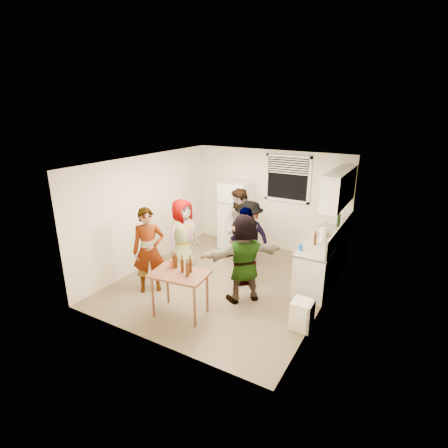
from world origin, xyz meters
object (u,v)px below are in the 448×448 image
Objects in this scene: guest_stripe at (152,289)px; guest_back_right at (249,268)px; beer_bottle_counter at (315,245)px; blue_cup at (300,250)px; trash_bin at (302,314)px; beer_bottle_table at (176,268)px; kettle at (325,236)px; guest_black at (245,282)px; refrigerator at (236,215)px; serving_table at (181,314)px; guest_orange at (243,299)px; wine_bottle at (338,227)px; red_cup at (173,267)px; guest_back_left at (240,261)px; guest_grey at (184,271)px.

guest_stripe is 2.24m from guest_back_right.
beer_bottle_counter is 0.43m from blue_cup.
beer_bottle_table reaches higher than trash_bin.
guest_black is (-1.30, -1.09, -0.90)m from kettle.
refrigerator is at bearing 134.98° from trash_bin.
refrigerator reaches higher than trash_bin.
serving_table is (-1.96, -0.67, -0.25)m from trash_bin.
blue_cup reaches higher than guest_back_right.
beer_bottle_counter is 0.13× the size of guest_orange.
guest_orange is at bearing -58.89° from refrigerator.
wine_bottle is 3.95m from red_cup.
guest_back_right is at bearing 176.25° from beer_bottle_counter.
kettle is 2.17m from trash_bin.
guest_orange is at bearing -105.73° from kettle.
refrigerator is 12.80× the size of red_cup.
blue_cup is 1.42m from guest_black.
blue_cup is 1.35m from trash_bin.
guest_back_left is (-0.13, 2.51, 0.00)m from serving_table.
refrigerator is 1.05× the size of guest_black.
guest_black is at bearing -127.04° from wine_bottle.
guest_back_left reaches higher than guest_orange.
blue_cup is 0.57× the size of beer_bottle_table.
beer_bottle_counter is 2.89m from guest_grey.
guest_grey is (-0.95, 1.40, 0.00)m from serving_table.
guest_back_right is at bearing -45.31° from guest_grey.
guest_stripe is at bearing -97.39° from refrigerator.
beer_bottle_table reaches higher than serving_table.
wine_bottle is at bearing -44.67° from guest_grey.
wine_bottle is at bearing 107.13° from guest_black.
red_cup is 0.08× the size of guest_stripe.
blue_cup is at bearing -111.62° from beer_bottle_counter.
guest_back_right is at bearing 159.05° from blue_cup.
guest_orange is at bearing 43.93° from beer_bottle_table.
guest_grey is 1.46m from guest_back_right.
guest_orange is at bearing -11.32° from guest_black.
trash_bin is (2.63, -2.63, -0.60)m from refrigerator.
wine_bottle reaches higher than guest_back_right.
beer_bottle_counter reaches higher than serving_table.
wine_bottle is at bearing 62.27° from serving_table.
serving_table is 0.59× the size of guest_black.
guest_back_right is at bearing 162.72° from guest_black.
guest_grey is at bearing -59.72° from guest_orange.
guest_orange is at bearing 164.85° from trash_bin.
beer_bottle_table is at bearing 140.23° from serving_table.
refrigerator reaches higher than beer_bottle_table.
wine_bottle is 0.59× the size of trash_bin.
guest_orange is (1.76, 0.59, 0.00)m from guest_stripe.
kettle is 0.82× the size of wine_bottle.
red_cup reaches higher than guest_black.
blue_cup is 0.07× the size of guest_black.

